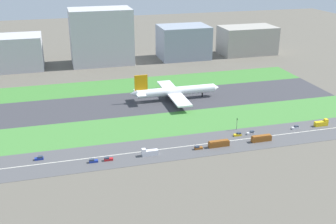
% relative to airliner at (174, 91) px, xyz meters
% --- Properties ---
extents(ground_plane, '(800.00, 800.00, 0.00)m').
position_rel_airliner_xyz_m(ground_plane, '(-24.87, -0.00, -6.23)').
color(ground_plane, '#5B564C').
extents(runway, '(280.00, 46.00, 0.10)m').
position_rel_airliner_xyz_m(runway, '(-24.87, -0.00, -6.18)').
color(runway, '#38383D').
rests_on(runway, ground_plane).
extents(grass_median_north, '(280.00, 36.00, 0.10)m').
position_rel_airliner_xyz_m(grass_median_north, '(-24.87, 41.00, -6.18)').
color(grass_median_north, '#3D7A33').
rests_on(grass_median_north, ground_plane).
extents(grass_median_south, '(280.00, 36.00, 0.10)m').
position_rel_airliner_xyz_m(grass_median_south, '(-24.87, -41.00, -6.18)').
color(grass_median_south, '#427F38').
rests_on(grass_median_south, ground_plane).
extents(highway, '(280.00, 28.00, 0.10)m').
position_rel_airliner_xyz_m(highway, '(-24.87, -73.00, -6.18)').
color(highway, '#4C4C4F').
rests_on(highway, ground_plane).
extents(highway_centerline, '(266.00, 0.50, 0.01)m').
position_rel_airliner_xyz_m(highway_centerline, '(-24.87, -73.00, -6.13)').
color(highway_centerline, silver).
rests_on(highway_centerline, highway).
extents(airliner, '(65.00, 56.00, 19.70)m').
position_rel_airliner_xyz_m(airliner, '(0.00, 0.00, 0.00)').
color(airliner, white).
rests_on(airliner, runway).
extents(car_1, '(4.40, 1.80, 2.00)m').
position_rel_airliner_xyz_m(car_1, '(18.36, -68.00, -5.31)').
color(car_1, yellow).
rests_on(car_1, highway).
extents(car_2, '(4.40, 1.80, 2.00)m').
position_rel_airliner_xyz_m(car_2, '(55.31, -68.00, -5.31)').
color(car_2, silver).
rests_on(car_2, highway).
extents(car_6, '(4.40, 1.80, 2.00)m').
position_rel_airliner_xyz_m(car_6, '(-9.00, -78.00, -5.31)').
color(car_6, brown).
rests_on(car_6, highway).
extents(truck_1, '(8.40, 2.50, 4.00)m').
position_rel_airliner_xyz_m(truck_1, '(72.74, -68.00, -4.56)').
color(truck_1, yellow).
rests_on(truck_1, highway).
extents(car_0, '(4.40, 1.80, 2.00)m').
position_rel_airliner_xyz_m(car_0, '(26.50, -68.00, -5.31)').
color(car_0, silver).
rests_on(car_0, highway).
extents(car_3, '(4.40, 1.80, 2.00)m').
position_rel_airliner_xyz_m(car_3, '(-90.07, -68.00, -5.31)').
color(car_3, navy).
rests_on(car_3, highway).
extents(car_5, '(4.40, 1.80, 2.00)m').
position_rel_airliner_xyz_m(car_5, '(-56.79, -78.00, -5.31)').
color(car_5, '#B2191E').
rests_on(car_5, highway).
extents(bus_1, '(11.60, 2.50, 3.50)m').
position_rel_airliner_xyz_m(bus_1, '(2.70, -78.00, -4.41)').
color(bus_1, brown).
rests_on(bus_1, highway).
extents(car_4, '(4.40, 1.80, 2.00)m').
position_rel_airliner_xyz_m(car_4, '(-64.24, -78.00, -5.31)').
color(car_4, navy).
rests_on(car_4, highway).
extents(bus_0, '(11.60, 2.50, 3.50)m').
position_rel_airliner_xyz_m(bus_0, '(27.85, -78.00, -4.41)').
color(bus_0, brown).
rests_on(bus_0, highway).
extents(truck_0, '(8.40, 2.50, 4.00)m').
position_rel_airliner_xyz_m(truck_0, '(-35.51, -78.00, -4.56)').
color(truck_0, silver).
rests_on(truck_0, highway).
extents(traffic_light, '(0.36, 0.50, 7.20)m').
position_rel_airliner_xyz_m(traffic_light, '(21.14, -60.01, -1.94)').
color(traffic_light, '#4C4C51').
rests_on(traffic_light, highway).
extents(terminal_building, '(51.99, 33.94, 29.58)m').
position_rel_airliner_xyz_m(terminal_building, '(-114.87, 114.00, 8.56)').
color(terminal_building, '#B2B2B7').
rests_on(terminal_building, ground_plane).
extents(hangar_building, '(55.23, 33.64, 49.99)m').
position_rel_airliner_xyz_m(hangar_building, '(-36.29, 114.00, 18.76)').
color(hangar_building, '#B2B2B7').
rests_on(hangar_building, ground_plane).
extents(office_tower, '(47.11, 35.06, 31.09)m').
position_rel_airliner_xyz_m(office_tower, '(42.35, 114.00, 9.31)').
color(office_tower, gray).
rests_on(office_tower, ground_plane).
extents(cargo_warehouse, '(54.65, 32.06, 27.27)m').
position_rel_airliner_xyz_m(cargo_warehouse, '(109.76, 114.00, 7.40)').
color(cargo_warehouse, '#9E998E').
rests_on(cargo_warehouse, ground_plane).
extents(fuel_tank_west, '(17.59, 17.59, 13.12)m').
position_rel_airliner_xyz_m(fuel_tank_west, '(-31.74, 159.00, 0.33)').
color(fuel_tank_west, silver).
rests_on(fuel_tank_west, ground_plane).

